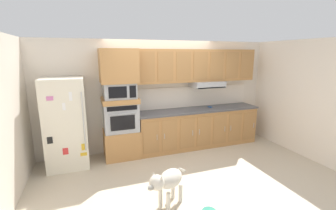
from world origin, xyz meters
TOP-DOWN VIEW (x-y plane):
  - ground_plane at (0.00, 0.00)m, footprint 9.60×9.60m
  - back_kitchen_wall at (0.00, 1.11)m, footprint 6.20×0.12m
  - side_panel_left at (-2.80, 0.00)m, footprint 0.12×7.10m
  - side_panel_right at (2.80, 0.00)m, footprint 0.12×7.10m
  - refrigerator at (-2.06, 0.68)m, footprint 0.76×0.73m
  - oven_base_cabinet at (-1.00, 0.75)m, footprint 0.74×0.62m
  - built_in_oven at (-1.00, 0.75)m, footprint 0.70×0.62m
  - appliance_mid_shelf at (-1.00, 0.75)m, footprint 0.74×0.62m
  - microwave at (-1.00, 0.75)m, footprint 0.64×0.54m
  - appliance_upper_cabinet at (-1.00, 0.75)m, footprint 0.74×0.62m
  - lower_cabinet_run at (0.84, 0.75)m, footprint 2.94×0.63m
  - countertop_slab at (0.84, 0.75)m, footprint 2.98×0.64m
  - backsplash_panel at (0.84, 1.04)m, footprint 2.98×0.02m
  - upper_cabinet_with_hood at (0.86, 0.87)m, footprint 2.94×0.48m
  - screwdriver at (1.17, 0.78)m, footprint 0.16×0.15m
  - dog at (-0.65, -1.23)m, footprint 0.73×0.50m

SIDE VIEW (x-z plane):
  - ground_plane at x=0.00m, z-range 0.00..0.00m
  - oven_base_cabinet at x=-1.00m, z-range 0.00..0.60m
  - dog at x=-0.65m, z-range 0.11..0.73m
  - lower_cabinet_run at x=0.84m, z-range 0.00..0.88m
  - refrigerator at x=-2.06m, z-range 0.00..1.76m
  - countertop_slab at x=0.84m, z-range 0.88..0.92m
  - built_in_oven at x=-1.00m, z-range 0.60..1.20m
  - screwdriver at x=1.17m, z-range 0.92..0.95m
  - backsplash_panel at x=0.84m, z-range 0.92..1.42m
  - back_kitchen_wall at x=0.00m, z-range 0.00..2.50m
  - side_panel_left at x=-2.80m, z-range 0.00..2.50m
  - side_panel_right at x=2.80m, z-range 0.00..2.50m
  - appliance_mid_shelf at x=-1.00m, z-range 1.20..1.30m
  - microwave at x=-1.00m, z-range 1.30..1.62m
  - upper_cabinet_with_hood at x=0.86m, z-range 1.46..2.34m
  - appliance_upper_cabinet at x=-1.00m, z-range 1.62..2.30m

